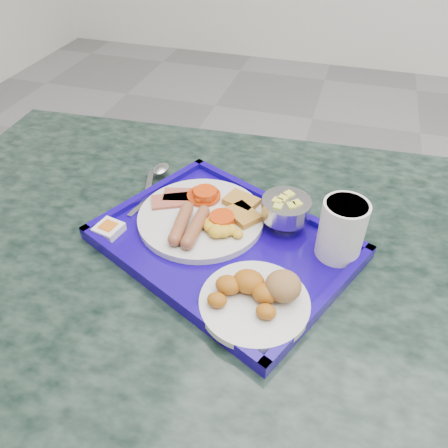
% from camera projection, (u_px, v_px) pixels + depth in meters
% --- Properties ---
extents(table, '(1.32, 0.93, 0.80)m').
position_uv_depth(table, '(229.00, 330.00, 0.87)').
color(table, slate).
rests_on(table, floor).
extents(tray, '(0.50, 0.45, 0.02)m').
position_uv_depth(tray, '(224.00, 244.00, 0.75)').
color(tray, '#140283').
rests_on(tray, table).
extents(main_plate, '(0.23, 0.23, 0.04)m').
position_uv_depth(main_plate, '(204.00, 216.00, 0.78)').
color(main_plate, silver).
rests_on(main_plate, tray).
extents(bread_plate, '(0.16, 0.16, 0.05)m').
position_uv_depth(bread_plate, '(258.00, 296.00, 0.64)').
color(bread_plate, silver).
rests_on(bread_plate, tray).
extents(fruit_bowl, '(0.09, 0.09, 0.06)m').
position_uv_depth(fruit_bowl, '(286.00, 209.00, 0.76)').
color(fruit_bowl, '#ADADAF').
rests_on(fruit_bowl, tray).
extents(juice_cup, '(0.07, 0.07, 0.10)m').
position_uv_depth(juice_cup, '(342.00, 228.00, 0.69)').
color(juice_cup, white).
rests_on(juice_cup, tray).
extents(spoon, '(0.06, 0.18, 0.01)m').
position_uv_depth(spoon, '(158.00, 176.00, 0.89)').
color(spoon, '#ADADAF').
rests_on(spoon, tray).
extents(knife, '(0.06, 0.16, 0.00)m').
position_uv_depth(knife, '(147.00, 194.00, 0.85)').
color(knife, '#ADADAF').
rests_on(knife, tray).
extents(jam_packet, '(0.05, 0.05, 0.02)m').
position_uv_depth(jam_packet, '(109.00, 229.00, 0.76)').
color(jam_packet, white).
rests_on(jam_packet, tray).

